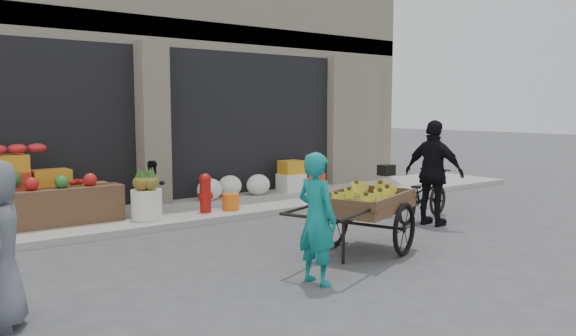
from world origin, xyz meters
TOP-DOWN VIEW (x-y plane):
  - ground at (0.00, 0.00)m, footprint 80.00×80.00m
  - sidewalk at (0.00, 4.10)m, footprint 18.00×2.20m
  - building at (0.00, 8.03)m, footprint 14.00×6.45m
  - fruit_display at (-2.48, 4.38)m, footprint 3.10×1.12m
  - pineapple_bin at (-0.75, 3.60)m, footprint 0.52×0.52m
  - fire_hydrant at (0.35, 3.55)m, footprint 0.22×0.22m
  - orange_bucket at (0.85, 3.50)m, footprint 0.32×0.32m
  - right_bay_goods at (2.61, 4.70)m, footprint 3.35×0.60m
  - seated_person at (-0.35, 4.20)m, footprint 0.51×0.43m
  - banana_cart at (0.86, 0.05)m, footprint 2.64×1.75m
  - vendor_woman at (-0.48, -0.58)m, footprint 0.41×0.58m
  - bicycle at (3.37, 1.10)m, footprint 1.80×0.93m
  - cyclist at (3.17, 0.70)m, footprint 0.64×1.12m

SIDE VIEW (x-z plane):
  - ground at x=0.00m, z-range 0.00..0.00m
  - sidewalk at x=0.00m, z-range 0.00..0.12m
  - orange_bucket at x=0.85m, z-range 0.12..0.42m
  - pineapple_bin at x=-0.75m, z-range 0.12..0.62m
  - right_bay_goods at x=2.61m, z-range 0.06..0.76m
  - bicycle at x=3.37m, z-range 0.00..0.90m
  - fire_hydrant at x=0.35m, z-range 0.15..0.86m
  - seated_person at x=-0.35m, z-range 0.12..1.05m
  - fruit_display at x=-2.48m, z-range 0.05..1.29m
  - banana_cart at x=0.86m, z-range 0.23..1.26m
  - vendor_woman at x=-0.48m, z-range 0.00..1.50m
  - cyclist at x=3.17m, z-range 0.00..1.80m
  - building at x=0.00m, z-range -0.13..6.87m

